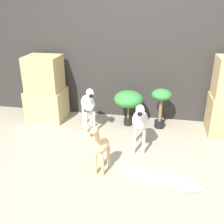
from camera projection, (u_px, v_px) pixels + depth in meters
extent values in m
plane|color=#9E937F|center=(119.00, 175.00, 2.92)|extent=(14.00, 14.00, 0.00)
cube|color=#2D2B28|center=(137.00, 50.00, 3.99)|extent=(6.40, 0.08, 2.20)
cube|color=tan|center=(47.00, 104.00, 4.24)|extent=(0.58, 0.50, 0.49)
cube|color=tan|center=(44.00, 73.00, 4.04)|extent=(0.52, 0.44, 0.54)
cylinder|color=white|center=(144.00, 143.00, 3.26)|extent=(0.04, 0.04, 0.32)
cylinder|color=white|center=(134.00, 142.00, 3.27)|extent=(0.04, 0.04, 0.32)
cylinder|color=white|center=(144.00, 132.00, 3.53)|extent=(0.04, 0.04, 0.32)
cylinder|color=white|center=(135.00, 131.00, 3.54)|extent=(0.04, 0.04, 0.32)
ellipsoid|color=white|center=(140.00, 120.00, 3.30)|extent=(0.22, 0.44, 0.20)
cylinder|color=white|center=(140.00, 115.00, 3.08)|extent=(0.08, 0.14, 0.22)
ellipsoid|color=white|center=(140.00, 110.00, 2.99)|extent=(0.11, 0.20, 0.11)
sphere|color=black|center=(140.00, 114.00, 2.92)|extent=(0.06, 0.06, 0.06)
cube|color=black|center=(140.00, 115.00, 3.08)|extent=(0.02, 0.09, 0.19)
cylinder|color=white|center=(94.00, 122.00, 3.82)|extent=(0.04, 0.04, 0.32)
cylinder|color=white|center=(86.00, 123.00, 3.80)|extent=(0.04, 0.04, 0.32)
cylinder|color=white|center=(91.00, 114.00, 4.09)|extent=(0.04, 0.04, 0.32)
cylinder|color=white|center=(83.00, 114.00, 4.06)|extent=(0.04, 0.04, 0.32)
ellipsoid|color=white|center=(88.00, 103.00, 3.85)|extent=(0.36, 0.47, 0.20)
cylinder|color=white|center=(89.00, 98.00, 3.63)|extent=(0.13, 0.16, 0.22)
ellipsoid|color=white|center=(90.00, 93.00, 3.53)|extent=(0.17, 0.22, 0.11)
sphere|color=black|center=(91.00, 96.00, 3.46)|extent=(0.06, 0.06, 0.06)
cube|color=black|center=(89.00, 97.00, 3.62)|extent=(0.05, 0.08, 0.19)
cylinder|color=tan|center=(102.00, 165.00, 2.87)|extent=(0.04, 0.04, 0.26)
cylinder|color=tan|center=(95.00, 164.00, 2.90)|extent=(0.04, 0.04, 0.26)
cylinder|color=tan|center=(109.00, 157.00, 3.02)|extent=(0.04, 0.04, 0.26)
cylinder|color=tan|center=(102.00, 155.00, 3.05)|extent=(0.04, 0.04, 0.26)
ellipsoid|color=tan|center=(102.00, 146.00, 2.88)|extent=(0.19, 0.27, 0.14)
cylinder|color=tan|center=(98.00, 138.00, 2.73)|extent=(0.07, 0.13, 0.26)
ellipsoid|color=tan|center=(94.00, 131.00, 2.62)|extent=(0.10, 0.15, 0.08)
sphere|color=brown|center=(92.00, 135.00, 2.57)|extent=(0.04, 0.04, 0.04)
cylinder|color=black|center=(159.00, 124.00, 4.00)|extent=(0.15, 0.15, 0.11)
cylinder|color=brown|center=(160.00, 110.00, 3.91)|extent=(0.05, 0.05, 0.34)
ellipsoid|color=#337F38|center=(162.00, 95.00, 3.81)|extent=(0.29, 0.29, 0.16)
cylinder|color=black|center=(128.00, 122.00, 4.08)|extent=(0.13, 0.13, 0.10)
cylinder|color=brown|center=(128.00, 113.00, 4.02)|extent=(0.03, 0.03, 0.20)
ellipsoid|color=#337F38|center=(129.00, 99.00, 3.93)|extent=(0.44, 0.44, 0.24)
ellipsoid|color=silver|center=(158.00, 178.00, 2.85)|extent=(0.98, 0.47, 0.02)
cone|color=white|center=(129.00, 169.00, 2.96)|extent=(0.10, 0.10, 0.05)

